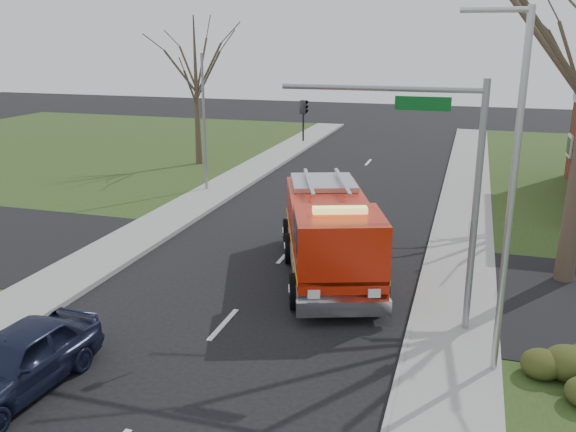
# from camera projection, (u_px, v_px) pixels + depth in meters

# --- Properties ---
(ground) EXTENTS (120.00, 120.00, 0.00)m
(ground) POSITION_uv_depth(u_px,v_px,m) (223.00, 325.00, 17.11)
(ground) COLOR black
(ground) RESTS_ON ground
(sidewalk_right) EXTENTS (2.40, 80.00, 0.15)m
(sidewalk_right) POSITION_uv_depth(u_px,v_px,m) (451.00, 354.00, 15.35)
(sidewalk_right) COLOR gray
(sidewalk_right) RESTS_ON ground
(sidewalk_left) EXTENTS (2.40, 80.00, 0.15)m
(sidewalk_left) POSITION_uv_depth(u_px,v_px,m) (38.00, 296.00, 18.81)
(sidewalk_left) COLOR gray
(sidewalk_left) RESTS_ON ground
(health_center_sign) EXTENTS (0.12, 2.00, 1.40)m
(health_center_sign) POSITION_uv_depth(u_px,v_px,m) (572.00, 209.00, 25.40)
(health_center_sign) COLOR #4A1111
(health_center_sign) RESTS_ON ground
(bare_tree_left) EXTENTS (4.50, 4.50, 9.00)m
(bare_tree_left) POSITION_uv_depth(u_px,v_px,m) (196.00, 75.00, 36.67)
(bare_tree_left) COLOR #3E2E25
(bare_tree_left) RESTS_ON ground
(traffic_signal_mast) EXTENTS (5.29, 0.18, 6.80)m
(traffic_signal_mast) POSITION_uv_depth(u_px,v_px,m) (428.00, 160.00, 15.70)
(traffic_signal_mast) COLOR gray
(traffic_signal_mast) RESTS_ON ground
(streetlight_pole) EXTENTS (1.48, 0.16, 8.40)m
(streetlight_pole) POSITION_uv_depth(u_px,v_px,m) (509.00, 189.00, 13.37)
(streetlight_pole) COLOR #B7BABF
(streetlight_pole) RESTS_ON ground
(utility_pole_far) EXTENTS (0.14, 0.14, 7.00)m
(utility_pole_far) POSITION_uv_depth(u_px,v_px,m) (204.00, 124.00, 30.86)
(utility_pole_far) COLOR gray
(utility_pole_far) RESTS_ON ground
(fire_engine) EXTENTS (5.00, 8.09, 3.08)m
(fire_engine) POSITION_uv_depth(u_px,v_px,m) (330.00, 236.00, 20.21)
(fire_engine) COLOR red
(fire_engine) RESTS_ON ground
(parked_car_maroon) EXTENTS (2.06, 4.53, 1.51)m
(parked_car_maroon) POSITION_uv_depth(u_px,v_px,m) (17.00, 361.00, 13.70)
(parked_car_maroon) COLOR #171C33
(parked_car_maroon) RESTS_ON ground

